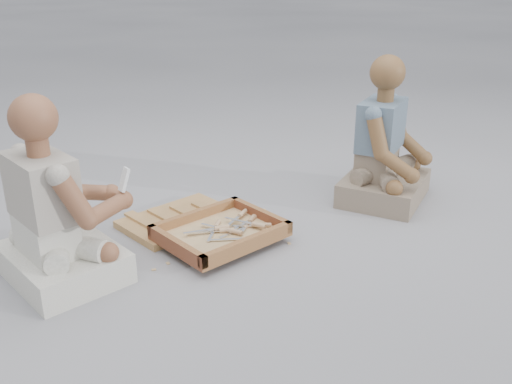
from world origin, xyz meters
name	(u,v)px	position (x,y,z in m)	size (l,w,h in m)	color
ground	(280,269)	(0.00, 0.00, 0.00)	(60.00, 60.00, 0.00)	#949398
carved_panel	(179,220)	(-0.29, 0.62, 0.02)	(0.55, 0.36, 0.04)	olive
tool_tray	(221,232)	(-0.16, 0.32, 0.06)	(0.64, 0.58, 0.07)	brown
chisel_0	(231,231)	(-0.12, 0.29, 0.08)	(0.16, 0.18, 0.02)	white
chisel_1	(251,221)	(0.01, 0.37, 0.07)	(0.15, 0.18, 0.02)	white
chisel_2	(216,226)	(-0.16, 0.38, 0.07)	(0.13, 0.20, 0.02)	white
chisel_3	(246,239)	(-0.08, 0.20, 0.07)	(0.22, 0.08, 0.02)	white
chisel_4	(259,225)	(0.03, 0.30, 0.07)	(0.21, 0.09, 0.02)	white
chisel_5	(255,224)	(0.00, 0.30, 0.08)	(0.15, 0.18, 0.02)	white
chisel_6	(222,231)	(-0.16, 0.31, 0.07)	(0.22, 0.07, 0.02)	white
chisel_7	(241,215)	(-0.02, 0.43, 0.08)	(0.17, 0.16, 0.02)	white
chisel_8	(217,228)	(-0.18, 0.33, 0.08)	(0.22, 0.03, 0.02)	white
chisel_9	(252,219)	(0.03, 0.39, 0.06)	(0.19, 0.13, 0.02)	white
chisel_10	(246,227)	(-0.03, 0.32, 0.06)	(0.21, 0.10, 0.02)	white
wood_chip_0	(154,270)	(-0.51, 0.19, 0.00)	(0.02, 0.01, 0.00)	tan
wood_chip_1	(264,210)	(0.18, 0.60, 0.00)	(0.02, 0.01, 0.00)	tan
wood_chip_2	(164,235)	(-0.39, 0.51, 0.00)	(0.02, 0.01, 0.00)	tan
wood_chip_3	(202,262)	(-0.30, 0.18, 0.00)	(0.02, 0.01, 0.00)	tan
wood_chip_4	(188,220)	(-0.24, 0.63, 0.00)	(0.02, 0.01, 0.00)	tan
wood_chip_5	(256,231)	(0.04, 0.38, 0.00)	(0.02, 0.01, 0.00)	tan
wood_chip_6	(158,227)	(-0.40, 0.61, 0.00)	(0.02, 0.01, 0.00)	tan
wood_chip_7	(168,263)	(-0.44, 0.23, 0.00)	(0.02, 0.01, 0.00)	tan
wood_chip_8	(289,243)	(0.14, 0.20, 0.00)	(0.02, 0.01, 0.00)	tan
craftsman	(56,219)	(-0.88, 0.29, 0.27)	(0.60, 0.61, 0.79)	silver
companion	(385,154)	(0.85, 0.51, 0.27)	(0.65, 0.64, 0.80)	gray
mobile_phone	(124,179)	(-0.58, 0.34, 0.38)	(0.06, 0.05, 0.10)	white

